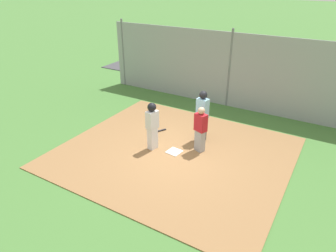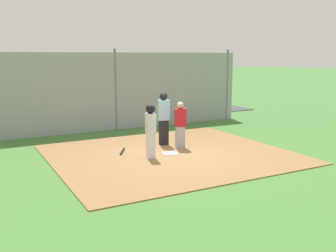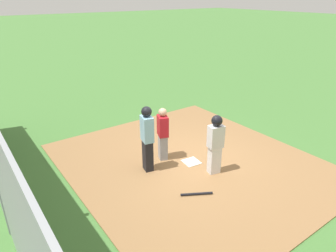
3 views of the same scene
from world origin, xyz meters
The scene contains 11 objects.
ground_plane centered at (0.00, 0.00, 0.00)m, with size 140.00×140.00×0.00m, color #477A38.
dirt_infield centered at (0.00, 0.00, 0.01)m, with size 7.20×6.40×0.03m, color olive.
home_plate centered at (0.00, 0.00, 0.04)m, with size 0.44×0.44×0.02m, color white.
catcher centered at (-0.67, -0.52, 0.83)m, with size 0.45×0.38×1.56m.
umpire centered at (-0.40, -1.20, 1.00)m, with size 0.43×0.34×1.83m.
runner centered at (0.75, 0.15, 0.97)m, with size 0.33×0.42×1.64m.
baseball_bat centered at (1.26, -0.89, 0.06)m, with size 0.06×0.06×0.77m, color black.
backstop_fence centered at (0.00, -4.73, 1.60)m, with size 12.00×0.10×3.35m.
parking_lot centered at (0.00, -9.13, 0.02)m, with size 18.00×5.20×0.04m, color #424247.
parked_car_dark centered at (-3.14, -8.64, 0.61)m, with size 4.43×2.41×1.28m.
parked_car_red centered at (-0.02, -8.47, 0.61)m, with size 4.35×2.22×1.28m.
Camera 1 is at (-4.26, 7.57, 5.33)m, focal length 32.77 mm.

